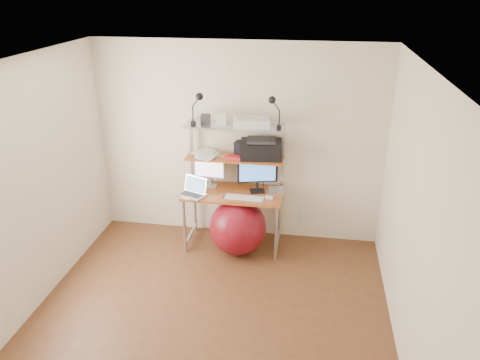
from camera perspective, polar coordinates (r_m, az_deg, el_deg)
The scene contains 20 objects.
room at distance 4.22m, azimuth -4.24°, elevation -3.35°, with size 3.60×3.60×3.60m.
computer_desk at distance 5.68m, azimuth -0.74°, elevation 0.75°, with size 1.20×0.60×1.57m.
wall_outlet at distance 6.14m, azimuth 7.61°, elevation -4.39°, with size 0.08×0.01×0.12m, color silver.
monitor_silver at distance 5.80m, azimuth -3.76°, elevation 1.41°, with size 0.40×0.16×0.44m.
monitor_black at distance 5.64m, azimuth 2.17°, elevation 0.90°, with size 0.48×0.18×0.49m.
laptop at distance 5.66m, azimuth -5.65°, elevation -1.34°, with size 0.38×0.35×0.27m.
keyboard at distance 5.55m, azimuth 0.51°, elevation -2.18°, with size 0.46×0.13×0.01m, color silver.
mouse at distance 5.56m, azimuth 3.57°, elevation -2.13°, with size 0.09×0.06×0.03m, color silver.
mac_mini at distance 5.71m, azimuth 4.54°, elevation -1.32°, with size 0.21×0.21×0.04m, color silver.
phone at distance 5.60m, azimuth -1.47°, elevation -1.97°, with size 0.07×0.12×0.01m, color black.
printer at distance 5.62m, azimuth 2.60°, elevation 3.83°, with size 0.52×0.38×0.23m.
nas_cube at distance 5.63m, azimuth 0.09°, elevation 3.76°, with size 0.13×0.13×0.19m, color black.
red_box at distance 5.58m, azimuth -0.70°, elevation 2.76°, with size 0.18×0.12×0.05m, color #B21C20.
scanner at distance 5.48m, azimuth 1.36°, elevation 7.08°, with size 0.46×0.34×0.11m.
box_white at distance 5.53m, azimuth -2.37°, elevation 7.41°, with size 0.12×0.10×0.14m, color silver.
box_grey at distance 5.61m, azimuth -4.23°, elevation 7.43°, with size 0.11×0.11×0.11m, color #2F2F32.
clip_lamp_left at distance 5.45m, azimuth -5.13°, elevation 9.46°, with size 0.16×0.09×0.40m.
clip_lamp_right at distance 5.32m, azimuth 4.12°, elevation 9.07°, with size 0.15×0.09×0.38m.
exercise_ball at distance 5.74m, azimuth -0.26°, elevation -5.76°, with size 0.70×0.70×0.70m, color maroon.
paper_stack at distance 5.74m, azimuth -4.29°, elevation 3.18°, with size 0.38×0.43×0.03m.
Camera 1 is at (0.90, -3.66, 3.15)m, focal length 35.00 mm.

